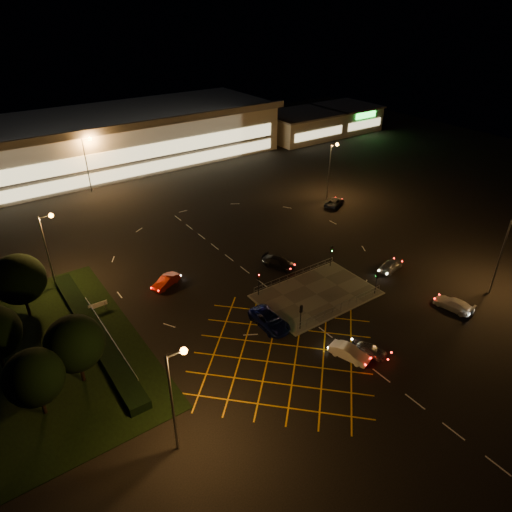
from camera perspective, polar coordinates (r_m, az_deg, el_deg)
ground at (r=57.23m, az=4.74°, el=-4.59°), size 180.00×180.00×0.00m
pedestrian_island at (r=57.09m, az=7.58°, el=-4.79°), size 14.00×9.00×0.12m
grass_verge at (r=52.89m, az=-24.66°, el=-11.01°), size 18.00×30.00×0.08m
hedge at (r=53.11m, az=-19.56°, el=-8.96°), size 2.00×26.00×1.00m
supermarket at (r=105.98m, az=-17.43°, el=13.84°), size 72.00×26.50×10.50m
retail_unit_a at (r=121.67m, az=5.61°, el=15.95°), size 18.80×14.80×6.35m
retail_unit_b at (r=132.35m, az=11.17°, el=16.69°), size 14.80×14.80×6.35m
streetlight_sw at (r=36.27m, az=-10.02°, el=-15.95°), size 1.78×0.56×10.03m
streetlight_se at (r=61.36m, az=28.73°, el=1.16°), size 1.78×0.56×10.03m
streetlight_nw at (r=60.08m, az=-24.51°, el=1.65°), size 1.78×0.56×10.03m
streetlight_ne at (r=82.64m, az=9.42°, el=11.36°), size 1.78×0.56×10.03m
streetlight_far_left at (r=90.20m, az=-20.29°, el=11.51°), size 1.78×0.56×10.03m
streetlight_far_right at (r=108.51m, az=0.53°, el=16.19°), size 1.78×0.56×10.03m
signal_sw at (r=50.05m, az=5.64°, el=-7.02°), size 0.28×0.30×3.15m
signal_se at (r=57.38m, az=14.87°, el=-2.68°), size 0.28×0.30×3.15m
signal_nw at (r=55.17m, az=0.31°, el=-2.97°), size 0.28×0.30×3.15m
signal_ne at (r=61.90m, az=9.42°, el=0.54°), size 0.28×0.30×3.15m
tree_a at (r=43.89m, az=-26.00°, el=-13.47°), size 5.04×5.04×6.86m
tree_c at (r=56.89m, az=-27.51°, el=-2.59°), size 5.76×5.76×7.84m
tree_e at (r=45.50m, az=-21.73°, el=-10.12°), size 5.40×5.40×7.35m
car_near_silver at (r=49.24m, az=13.98°, el=-11.28°), size 2.81×3.86×1.22m
car_queue_white at (r=48.31m, az=11.57°, el=-11.75°), size 2.64×4.41×1.37m
car_left_blue at (r=51.33m, az=1.70°, el=-8.02°), size 2.60×5.59×1.55m
car_far_dkgrey at (r=61.94m, az=2.89°, el=-0.83°), size 3.65×5.17×1.39m
car_right_silver at (r=63.76m, az=16.48°, el=-1.14°), size 4.58×2.61×1.47m
car_circ_red at (r=59.02m, az=-11.18°, el=-3.15°), size 4.32×2.94×1.35m
car_east_grey at (r=81.53m, az=9.76°, el=6.63°), size 5.26×3.97×1.33m
car_approach_white at (r=58.72m, az=23.48°, el=-5.54°), size 2.56×4.87×1.35m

